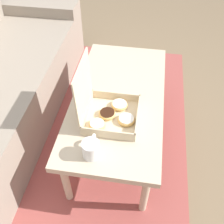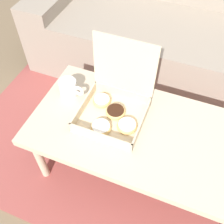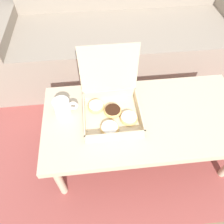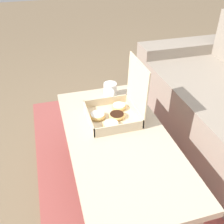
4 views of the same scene
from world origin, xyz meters
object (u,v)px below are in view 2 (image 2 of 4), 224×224
(coffee_table, at_px, (146,136))
(coffee_mug, at_px, (69,88))
(couch, at_px, (184,39))
(pastry_box, at_px, (114,106))

(coffee_table, xyz_separation_m, coffee_mug, (-0.46, 0.08, 0.09))
(coffee_table, bearing_deg, couch, 90.00)
(coffee_table, bearing_deg, pastry_box, 167.54)
(coffee_table, height_order, coffee_mug, coffee_mug)
(couch, relative_size, pastry_box, 6.07)
(couch, distance_m, coffee_table, 0.99)
(couch, xyz_separation_m, pastry_box, (-0.19, -0.94, 0.19))
(couch, bearing_deg, coffee_table, -90.00)
(pastry_box, height_order, coffee_mug, pastry_box)
(coffee_table, bearing_deg, coffee_mug, 170.58)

